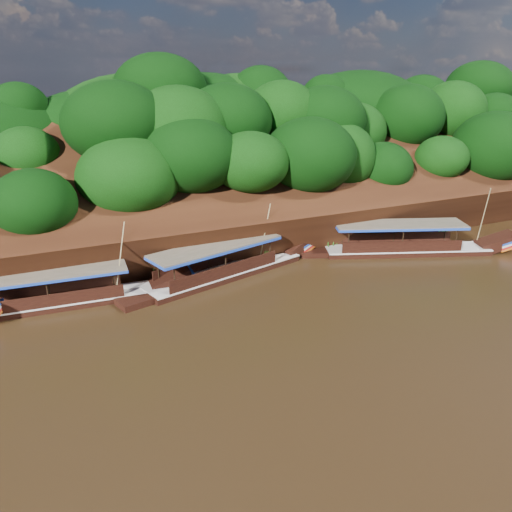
% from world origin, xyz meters
% --- Properties ---
extents(ground, '(160.00, 160.00, 0.00)m').
position_xyz_m(ground, '(0.00, 0.00, 0.00)').
color(ground, black).
rests_on(ground, ground).
extents(riverbank, '(120.00, 30.06, 19.40)m').
position_xyz_m(riverbank, '(-0.01, 22.73, 1.89)').
color(riverbank, black).
rests_on(riverbank, ground).
extents(boat_0, '(15.63, 7.60, 6.25)m').
position_xyz_m(boat_0, '(14.41, 6.37, 0.58)').
color(boat_0, black).
rests_on(boat_0, ground).
extents(boat_1, '(15.06, 6.05, 5.59)m').
position_xyz_m(boat_1, '(-1.02, 8.42, 0.59)').
color(boat_1, black).
rests_on(boat_1, ground).
extents(boat_2, '(14.90, 3.00, 5.44)m').
position_xyz_m(boat_2, '(-12.28, 8.04, 0.53)').
color(boat_2, black).
rests_on(boat_2, ground).
extents(reeds, '(48.79, 2.32, 2.24)m').
position_xyz_m(reeds, '(-2.66, 9.67, 0.89)').
color(reeds, '#2A6C1B').
rests_on(reeds, ground).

